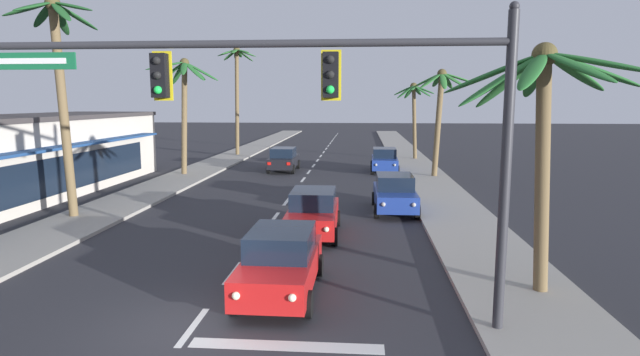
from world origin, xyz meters
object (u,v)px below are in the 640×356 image
at_px(palm_left_farthest, 237,78).
at_px(palm_left_third, 184,89).
at_px(palm_right_third, 440,100).
at_px(traffic_signal_mast, 336,103).
at_px(sedan_parked_mid_kerb, 395,193).
at_px(sedan_lead_at_stop_bar, 281,261).
at_px(sedan_oncoming_far, 284,159).
at_px(palm_right_nearest, 544,108).
at_px(palm_right_farthest, 414,103).
at_px(sedan_parked_nearest_kerb, 384,160).
at_px(palm_left_second, 59,68).
at_px(sedan_third_in_queue, 313,212).

bearing_deg(palm_left_farthest, palm_left_third, -91.71).
bearing_deg(palm_right_third, traffic_signal_mast, -103.59).
bearing_deg(sedan_parked_mid_kerb, sedan_lead_at_stop_bar, -109.04).
relative_size(traffic_signal_mast, sedan_oncoming_far, 2.50).
relative_size(traffic_signal_mast, palm_left_farthest, 1.14).
relative_size(palm_right_nearest, palm_right_farthest, 0.98).
xyz_separation_m(sedan_parked_mid_kerb, palm_left_farthest, (-12.78, 23.20, 6.16)).
distance_m(sedan_parked_mid_kerb, palm_left_farthest, 27.19).
xyz_separation_m(sedan_parked_nearest_kerb, palm_left_second, (-14.03, -15.98, 5.47)).
distance_m(sedan_third_in_queue, palm_left_second, 12.06).
bearing_deg(palm_right_nearest, palm_right_third, 88.41).
relative_size(sedan_parked_nearest_kerb, palm_left_second, 0.49).
bearing_deg(palm_right_farthest, sedan_parked_nearest_kerb, -109.59).
bearing_deg(traffic_signal_mast, sedan_lead_at_stop_bar, 127.44).
relative_size(traffic_signal_mast, sedan_lead_at_stop_bar, 2.50).
bearing_deg(sedan_oncoming_far, palm_left_second, -113.30).
bearing_deg(sedan_lead_at_stop_bar, sedan_parked_nearest_kerb, 81.14).
relative_size(sedan_third_in_queue, sedan_parked_mid_kerb, 1.00).
xyz_separation_m(sedan_lead_at_stop_bar, sedan_oncoming_far, (-3.50, 23.64, 0.00)).
bearing_deg(sedan_oncoming_far, palm_right_third, -13.57).
xyz_separation_m(palm_left_second, palm_left_third, (0.74, 12.86, -0.58)).
relative_size(palm_left_second, palm_left_third, 1.18).
bearing_deg(traffic_signal_mast, palm_right_nearest, 25.08).
xyz_separation_m(sedan_third_in_queue, palm_right_farthest, (6.16, 25.43, 3.98)).
relative_size(sedan_parked_nearest_kerb, palm_right_third, 0.64).
distance_m(sedan_parked_mid_kerb, palm_right_nearest, 11.14).
distance_m(sedan_lead_at_stop_bar, palm_left_second, 14.05).
bearing_deg(palm_right_farthest, traffic_signal_mast, -98.40).
bearing_deg(sedan_parked_nearest_kerb, palm_left_second, -131.29).
bearing_deg(sedan_third_in_queue, sedan_oncoming_far, 102.10).
relative_size(sedan_third_in_queue, sedan_parked_nearest_kerb, 1.00).
relative_size(traffic_signal_mast, palm_right_third, 1.59).
bearing_deg(palm_right_nearest, sedan_third_in_queue, 137.81).
xyz_separation_m(palm_left_third, palm_left_farthest, (0.39, 12.92, 1.27)).
bearing_deg(traffic_signal_mast, palm_left_farthest, 106.75).
bearing_deg(palm_right_nearest, sedan_lead_at_stop_bar, -176.71).
bearing_deg(sedan_third_in_queue, sedan_lead_at_stop_bar, -92.65).
distance_m(palm_left_third, palm_right_farthest, 19.33).
bearing_deg(sedan_parked_nearest_kerb, traffic_signal_mast, -94.89).
xyz_separation_m(sedan_third_in_queue, palm_left_farthest, (-9.47, 27.57, 6.16)).
xyz_separation_m(sedan_third_in_queue, palm_left_second, (-10.60, 1.78, 5.47)).
xyz_separation_m(sedan_lead_at_stop_bar, palm_right_third, (7.07, 21.09, 4.17)).
xyz_separation_m(traffic_signal_mast, sedan_third_in_queue, (-1.22, 7.97, -4.07)).
bearing_deg(palm_right_farthest, sedan_oncoming_far, -141.85).
xyz_separation_m(sedan_third_in_queue, palm_right_nearest, (6.22, -5.64, 3.95)).
relative_size(sedan_lead_at_stop_bar, sedan_oncoming_far, 1.00).
xyz_separation_m(traffic_signal_mast, palm_left_farthest, (-10.70, 35.54, 2.09)).
bearing_deg(sedan_parked_mid_kerb, sedan_oncoming_far, 118.11).
height_order(sedan_lead_at_stop_bar, sedan_oncoming_far, same).
relative_size(palm_left_farthest, palm_right_third, 1.40).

